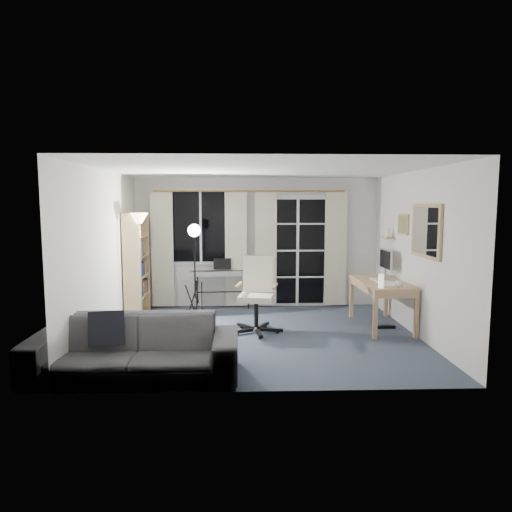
{
  "coord_description": "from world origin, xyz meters",
  "views": [
    {
      "loc": [
        -0.31,
        -6.49,
        1.92
      ],
      "look_at": [
        -0.08,
        0.35,
        1.13
      ],
      "focal_mm": 32.0,
      "sensor_mm": 36.0,
      "label": 1
    }
  ],
  "objects_px": {
    "studio_light": "(194,242)",
    "office_chair": "(258,287)",
    "keyboard_piano": "(222,274)",
    "monitor": "(386,260)",
    "desk": "(382,287)",
    "torchiere_lamp": "(140,235)",
    "bookshelf": "(135,267)",
    "sofa": "(134,338)",
    "mug": "(400,283)"
  },
  "relations": [
    {
      "from": "studio_light",
      "to": "office_chair",
      "type": "relative_size",
      "value": 1.44
    },
    {
      "from": "keyboard_piano",
      "to": "monitor",
      "type": "distance_m",
      "value": 2.87
    },
    {
      "from": "desk",
      "to": "torchiere_lamp",
      "type": "bearing_deg",
      "value": 173.61
    },
    {
      "from": "bookshelf",
      "to": "sofa",
      "type": "height_order",
      "value": "bookshelf"
    },
    {
      "from": "studio_light",
      "to": "monitor",
      "type": "xyz_separation_m",
      "value": [
        3.14,
        -0.02,
        -0.32
      ]
    },
    {
      "from": "keyboard_piano",
      "to": "office_chair",
      "type": "height_order",
      "value": "office_chair"
    },
    {
      "from": "mug",
      "to": "studio_light",
      "type": "bearing_deg",
      "value": 162.38
    },
    {
      "from": "office_chair",
      "to": "mug",
      "type": "relative_size",
      "value": 9.56
    },
    {
      "from": "monitor",
      "to": "sofa",
      "type": "distance_m",
      "value": 4.35
    },
    {
      "from": "bookshelf",
      "to": "keyboard_piano",
      "type": "distance_m",
      "value": 1.55
    },
    {
      "from": "office_chair",
      "to": "keyboard_piano",
      "type": "bearing_deg",
      "value": 123.18
    },
    {
      "from": "studio_light",
      "to": "office_chair",
      "type": "bearing_deg",
      "value": -35.78
    },
    {
      "from": "desk",
      "to": "bookshelf",
      "type": "bearing_deg",
      "value": 166.66
    },
    {
      "from": "sofa",
      "to": "mug",
      "type": "bearing_deg",
      "value": 22.66
    },
    {
      "from": "sofa",
      "to": "bookshelf",
      "type": "bearing_deg",
      "value": 102.21
    },
    {
      "from": "monitor",
      "to": "mug",
      "type": "height_order",
      "value": "monitor"
    },
    {
      "from": "torchiere_lamp",
      "to": "mug",
      "type": "xyz_separation_m",
      "value": [
        3.89,
        -0.83,
        -0.65
      ]
    },
    {
      "from": "studio_light",
      "to": "mug",
      "type": "bearing_deg",
      "value": -23.04
    },
    {
      "from": "bookshelf",
      "to": "studio_light",
      "type": "relative_size",
      "value": 1.08
    },
    {
      "from": "studio_light",
      "to": "sofa",
      "type": "height_order",
      "value": "studio_light"
    },
    {
      "from": "studio_light",
      "to": "monitor",
      "type": "height_order",
      "value": "studio_light"
    },
    {
      "from": "bookshelf",
      "to": "studio_light",
      "type": "bearing_deg",
      "value": -21.18
    },
    {
      "from": "office_chair",
      "to": "sofa",
      "type": "xyz_separation_m",
      "value": [
        -1.44,
        -1.85,
        -0.22
      ]
    },
    {
      "from": "office_chair",
      "to": "sofa",
      "type": "bearing_deg",
      "value": -117.49
    },
    {
      "from": "office_chair",
      "to": "desk",
      "type": "height_order",
      "value": "office_chair"
    },
    {
      "from": "mug",
      "to": "desk",
      "type": "bearing_deg",
      "value": 101.31
    },
    {
      "from": "keyboard_piano",
      "to": "mug",
      "type": "height_order",
      "value": "keyboard_piano"
    },
    {
      "from": "keyboard_piano",
      "to": "monitor",
      "type": "xyz_separation_m",
      "value": [
        2.72,
        -0.83,
        0.34
      ]
    },
    {
      "from": "torchiere_lamp",
      "to": "bookshelf",
      "type": "bearing_deg",
      "value": 112.12
    },
    {
      "from": "torchiere_lamp",
      "to": "office_chair",
      "type": "xyz_separation_m",
      "value": [
        1.85,
        -0.46,
        -0.76
      ]
    },
    {
      "from": "bookshelf",
      "to": "torchiere_lamp",
      "type": "distance_m",
      "value": 0.81
    },
    {
      "from": "torchiere_lamp",
      "to": "monitor",
      "type": "bearing_deg",
      "value": 1.65
    },
    {
      "from": "torchiere_lamp",
      "to": "studio_light",
      "type": "height_order",
      "value": "torchiere_lamp"
    },
    {
      "from": "torchiere_lamp",
      "to": "desk",
      "type": "xyz_separation_m",
      "value": [
        3.79,
        -0.33,
        -0.8
      ]
    },
    {
      "from": "sofa",
      "to": "desk",
      "type": "bearing_deg",
      "value": 30.0
    },
    {
      "from": "studio_light",
      "to": "torchiere_lamp",
      "type": "bearing_deg",
      "value": -176.63
    },
    {
      "from": "monitor",
      "to": "sofa",
      "type": "bearing_deg",
      "value": -147.26
    },
    {
      "from": "monitor",
      "to": "keyboard_piano",
      "type": "bearing_deg",
      "value": 161.77
    },
    {
      "from": "torchiere_lamp",
      "to": "sofa",
      "type": "height_order",
      "value": "torchiere_lamp"
    },
    {
      "from": "studio_light",
      "to": "mug",
      "type": "relative_size",
      "value": 13.82
    },
    {
      "from": "bookshelf",
      "to": "mug",
      "type": "relative_size",
      "value": 14.98
    },
    {
      "from": "desk",
      "to": "monitor",
      "type": "xyz_separation_m",
      "value": [
        0.2,
        0.45,
        0.36
      ]
    },
    {
      "from": "bookshelf",
      "to": "mug",
      "type": "xyz_separation_m",
      "value": [
        4.1,
        -1.35,
        -0.06
      ]
    },
    {
      "from": "studio_light",
      "to": "mug",
      "type": "distance_m",
      "value": 3.24
    },
    {
      "from": "desk",
      "to": "studio_light",
      "type": "bearing_deg",
      "value": 169.65
    },
    {
      "from": "keyboard_piano",
      "to": "mug",
      "type": "bearing_deg",
      "value": -36.87
    },
    {
      "from": "bookshelf",
      "to": "monitor",
      "type": "distance_m",
      "value": 4.22
    },
    {
      "from": "torchiere_lamp",
      "to": "sofa",
      "type": "bearing_deg",
      "value": -79.84
    },
    {
      "from": "desk",
      "to": "mug",
      "type": "bearing_deg",
      "value": -80.04
    },
    {
      "from": "desk",
      "to": "monitor",
      "type": "relative_size",
      "value": 2.62
    }
  ]
}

